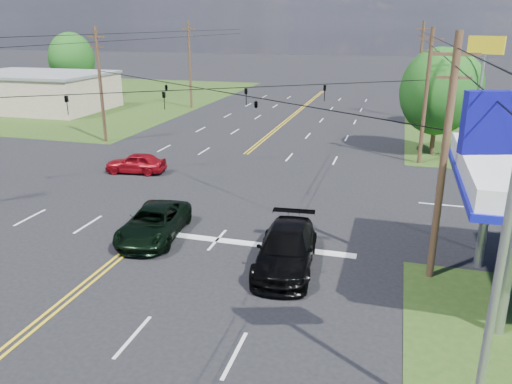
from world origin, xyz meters
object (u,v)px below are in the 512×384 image
(tree_far_l, at_px, (72,59))
(retail_nw, at_px, (38,92))
(pickup_dkgreen, at_px, (154,223))
(tree_right_b, at_px, (457,84))
(pole_right_far, at_px, (419,69))
(tree_right_a, at_px, (438,92))
(pole_se, at_px, (444,159))
(pole_nw, at_px, (100,84))
(pole_ne, at_px, (426,96))
(suv_black, at_px, (286,249))
(pole_left_far, at_px, (190,64))

(tree_far_l, bearing_deg, retail_nw, -78.69)
(pickup_dkgreen, bearing_deg, tree_right_b, 56.66)
(pole_right_far, height_order, tree_right_a, pole_right_far)
(pole_se, distance_m, pole_nw, 31.62)
(pole_nw, distance_m, pole_ne, 26.00)
(retail_nw, bearing_deg, tree_right_b, 2.46)
(suv_black, bearing_deg, pole_ne, 67.81)
(pole_ne, xyz_separation_m, suv_black, (-5.78, -18.78, -4.09))
(retail_nw, height_order, pole_se, pole_se)
(pole_right_far, height_order, tree_far_l, pole_right_far)
(tree_far_l, distance_m, suv_black, 57.47)
(pole_right_far, height_order, suv_black, pole_right_far)
(pole_left_far, bearing_deg, tree_right_b, -7.72)
(pole_se, distance_m, tree_right_b, 33.19)
(tree_right_a, height_order, tree_right_b, tree_right_a)
(pole_ne, bearing_deg, retail_nw, 163.18)
(retail_nw, xyz_separation_m, pole_se, (43.00, -31.00, 2.92))
(pole_left_far, relative_size, suv_black, 1.76)
(suv_black, bearing_deg, tree_right_b, 69.56)
(tree_right_b, bearing_deg, pole_se, -96.05)
(pole_nw, bearing_deg, pickup_dkgreen, -52.35)
(pickup_dkgreen, xyz_separation_m, suv_black, (6.72, -1.28, 0.09))
(retail_nw, relative_size, pole_right_far, 1.60)
(retail_nw, relative_size, pole_ne, 1.68)
(tree_right_b, distance_m, suv_black, 35.19)
(pole_ne, distance_m, tree_right_a, 3.16)
(pickup_dkgreen, bearing_deg, tree_right_a, 49.50)
(pole_nw, xyz_separation_m, tree_far_l, (-19.00, 23.00, 0.28))
(pole_ne, relative_size, suv_black, 1.67)
(retail_nw, xyz_separation_m, pole_ne, (43.00, -13.00, 2.92))
(pole_se, bearing_deg, pole_left_far, 125.10)
(retail_nw, height_order, tree_far_l, tree_far_l)
(pole_right_far, bearing_deg, pole_nw, -143.84)
(pole_ne, relative_size, tree_right_b, 1.34)
(tree_far_l, relative_size, pickup_dkgreen, 1.64)
(tree_right_a, bearing_deg, pole_ne, -108.43)
(pole_se, xyz_separation_m, pole_right_far, (0.00, 37.00, 0.25))
(tree_far_l, bearing_deg, pole_left_far, -11.89)
(pole_ne, bearing_deg, tree_right_b, 76.87)
(pole_left_far, xyz_separation_m, tree_right_b, (29.50, -4.00, -0.95))
(pole_right_far, bearing_deg, pole_left_far, 180.00)
(pole_ne, xyz_separation_m, pole_left_far, (-26.00, 19.00, 0.25))
(pole_left_far, xyz_separation_m, tree_right_a, (27.00, -16.00, -0.30))
(pole_se, height_order, pole_right_far, pole_right_far)
(retail_nw, relative_size, pole_nw, 1.68)
(retail_nw, relative_size, pole_se, 1.68)
(pole_ne, xyz_separation_m, tree_right_b, (3.50, 15.00, -0.70))
(pole_left_far, relative_size, tree_right_a, 1.22)
(pole_nw, distance_m, suv_black, 27.89)
(pole_ne, distance_m, pole_left_far, 32.20)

